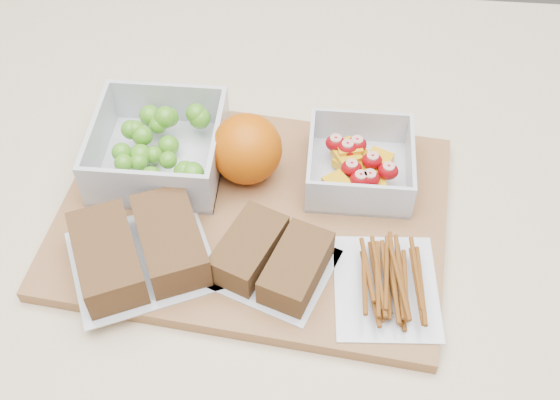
# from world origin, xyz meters

# --- Properties ---
(counter) EXTENTS (1.20, 0.90, 0.90)m
(counter) POSITION_xyz_m (0.00, 0.00, 0.45)
(counter) COLOR beige
(counter) RESTS_ON ground
(cutting_board) EXTENTS (0.45, 0.34, 0.02)m
(cutting_board) POSITION_xyz_m (-0.03, 0.01, 0.91)
(cutting_board) COLOR #94663D
(cutting_board) RESTS_ON counter
(grape_container) EXTENTS (0.14, 0.14, 0.06)m
(grape_container) POSITION_xyz_m (-0.14, 0.07, 0.94)
(grape_container) COLOR silver
(grape_container) RESTS_ON cutting_board
(fruit_container) EXTENTS (0.12, 0.12, 0.05)m
(fruit_container) POSITION_xyz_m (0.09, 0.07, 0.94)
(fruit_container) COLOR silver
(fruit_container) RESTS_ON cutting_board
(orange) EXTENTS (0.08, 0.08, 0.08)m
(orange) POSITION_xyz_m (-0.04, 0.06, 0.96)
(orange) COLOR #C55304
(orange) RESTS_ON cutting_board
(sandwich_bag_left) EXTENTS (0.18, 0.17, 0.04)m
(sandwich_bag_left) POSITION_xyz_m (-0.13, -0.07, 0.94)
(sandwich_bag_left) COLOR silver
(sandwich_bag_left) RESTS_ON cutting_board
(sandwich_bag_center) EXTENTS (0.14, 0.14, 0.04)m
(sandwich_bag_center) POSITION_xyz_m (0.00, -0.07, 0.93)
(sandwich_bag_center) COLOR silver
(sandwich_bag_center) RESTS_ON cutting_board
(pretzel_bag) EXTENTS (0.11, 0.13, 0.03)m
(pretzel_bag) POSITION_xyz_m (0.12, -0.08, 0.93)
(pretzel_bag) COLOR silver
(pretzel_bag) RESTS_ON cutting_board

